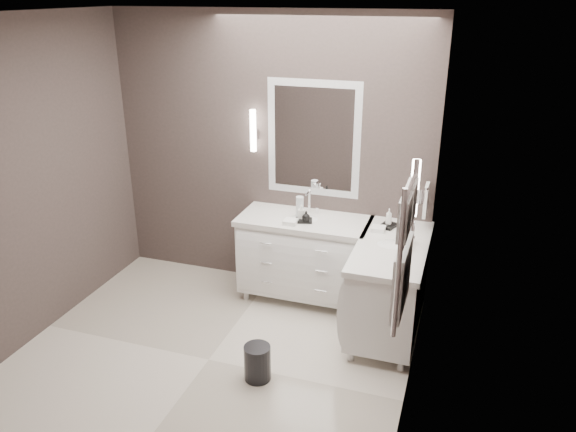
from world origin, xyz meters
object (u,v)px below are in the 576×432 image
(towel_ladder, at_px, (404,255))
(waste_bin, at_px, (257,363))
(vanity_back, at_px, (304,253))
(vanity_right, at_px, (389,282))

(towel_ladder, bearing_deg, waste_bin, 164.08)
(vanity_back, height_order, vanity_right, same)
(vanity_right, bearing_deg, towel_ladder, -80.16)
(vanity_back, xyz_separation_m, waste_bin, (0.02, -1.32, -0.34))
(vanity_back, distance_m, waste_bin, 1.36)
(waste_bin, bearing_deg, towel_ladder, -15.92)
(towel_ladder, bearing_deg, vanity_back, 124.10)
(vanity_back, xyz_separation_m, towel_ladder, (1.10, -1.63, 0.91))
(vanity_right, relative_size, towel_ladder, 1.38)
(vanity_back, xyz_separation_m, vanity_right, (0.88, -0.33, 0.00))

